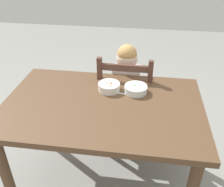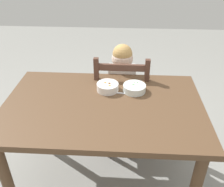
{
  "view_description": "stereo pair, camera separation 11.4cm",
  "coord_description": "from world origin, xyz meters",
  "views": [
    {
      "loc": [
        0.25,
        -1.33,
        1.68
      ],
      "look_at": [
        0.06,
        0.05,
        0.8
      ],
      "focal_mm": 40.05,
      "sensor_mm": 36.0,
      "label": 1
    },
    {
      "loc": [
        0.14,
        -1.34,
        1.68
      ],
      "look_at": [
        0.06,
        0.05,
        0.8
      ],
      "focal_mm": 40.05,
      "sensor_mm": 36.0,
      "label": 2
    }
  ],
  "objects": [
    {
      "name": "ground_plane",
      "position": [
        0.0,
        0.0,
        0.0
      ],
      "size": [
        8.0,
        8.0,
        0.0
      ],
      "primitive_type": "plane",
      "color": "gray"
    },
    {
      "name": "dining_chair",
      "position": [
        0.11,
        0.47,
        0.46
      ],
      "size": [
        0.42,
        0.42,
        0.93
      ],
      "color": "#4E3125",
      "rests_on": "ground"
    },
    {
      "name": "spoon",
      "position": [
        0.07,
        0.14,
        0.76
      ],
      "size": [
        0.14,
        0.04,
        0.01
      ],
      "color": "silver",
      "rests_on": "dining_table"
    },
    {
      "name": "child_figure",
      "position": [
        0.11,
        0.46,
        0.65
      ],
      "size": [
        0.32,
        0.31,
        0.98
      ],
      "color": "white",
      "rests_on": "ground"
    },
    {
      "name": "bowl_of_peas",
      "position": [
        0.21,
        0.17,
        0.78
      ],
      "size": [
        0.16,
        0.16,
        0.05
      ],
      "color": "white",
      "rests_on": "dining_table"
    },
    {
      "name": "dining_table",
      "position": [
        0.0,
        0.0,
        0.64
      ],
      "size": [
        1.31,
        0.85,
        0.75
      ],
      "color": "brown",
      "rests_on": "ground"
    },
    {
      "name": "bowl_of_carrots",
      "position": [
        0.02,
        0.17,
        0.78
      ],
      "size": [
        0.15,
        0.15,
        0.06
      ],
      "color": "white",
      "rests_on": "dining_table"
    }
  ]
}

